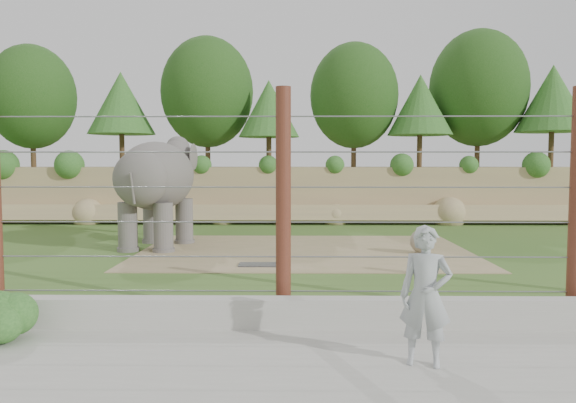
{
  "coord_description": "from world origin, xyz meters",
  "views": [
    {
      "loc": [
        0.2,
        -14.06,
        2.72
      ],
      "look_at": [
        0.0,
        2.0,
        1.6
      ],
      "focal_mm": 35.0,
      "sensor_mm": 36.0,
      "label": 1
    }
  ],
  "objects_px": {
    "stone_ball": "(422,241)",
    "barrier_fence": "(283,205)",
    "elephant": "(157,192)",
    "zookeeper": "(426,296)"
  },
  "relations": [
    {
      "from": "stone_ball",
      "to": "barrier_fence",
      "type": "height_order",
      "value": "barrier_fence"
    },
    {
      "from": "stone_ball",
      "to": "barrier_fence",
      "type": "bearing_deg",
      "value": -119.58
    },
    {
      "from": "elephant",
      "to": "zookeeper",
      "type": "relative_size",
      "value": 2.33
    },
    {
      "from": "barrier_fence",
      "to": "elephant",
      "type": "bearing_deg",
      "value": 117.03
    },
    {
      "from": "elephant",
      "to": "stone_ball",
      "type": "distance_m",
      "value": 8.41
    },
    {
      "from": "elephant",
      "to": "barrier_fence",
      "type": "bearing_deg",
      "value": -54.73
    },
    {
      "from": "barrier_fence",
      "to": "stone_ball",
      "type": "bearing_deg",
      "value": 60.42
    },
    {
      "from": "elephant",
      "to": "zookeeper",
      "type": "distance_m",
      "value": 12.15
    },
    {
      "from": "elephant",
      "to": "zookeeper",
      "type": "height_order",
      "value": "elephant"
    },
    {
      "from": "elephant",
      "to": "barrier_fence",
      "type": "distance_m",
      "value": 9.28
    }
  ]
}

